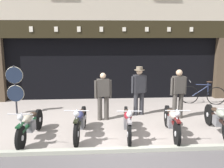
{
  "coord_description": "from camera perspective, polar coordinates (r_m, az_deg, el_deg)",
  "views": [
    {
      "loc": [
        -0.77,
        -5.65,
        2.76
      ],
      "look_at": [
        -0.19,
        2.72,
        1.14
      ],
      "focal_mm": 41.59,
      "sensor_mm": 36.0,
      "label": 1
    }
  ],
  "objects": [
    {
      "name": "leaning_bicycle",
      "position": [
        10.98,
        19.34,
        -2.2
      ],
      "size": [
        1.71,
        0.61,
        0.95
      ],
      "rotation": [
        0.0,
        0.0,
        1.32
      ],
      "color": "black",
      "rests_on": "ground"
    },
    {
      "name": "motorcycle_center_right",
      "position": [
        7.35,
        13.03,
        -7.88
      ],
      "size": [
        0.62,
        2.06,
        0.92
      ],
      "rotation": [
        0.0,
        0.0,
        3.04
      ],
      "color": "black",
      "rests_on": "ground"
    },
    {
      "name": "shop_facade",
      "position": [
        12.69,
        -0.44,
        6.61
      ],
      "size": [
        10.1,
        4.42,
        6.85
      ],
      "color": "black",
      "rests_on": "ground"
    },
    {
      "name": "shopkeeper_center",
      "position": [
        8.89,
        5.96,
        -0.97
      ],
      "size": [
        0.55,
        0.35,
        1.68
      ],
      "rotation": [
        0.0,
        0.0,
        3.39
      ],
      "color": "#2D2D33",
      "rests_on": "ground"
    },
    {
      "name": "salesman_right",
      "position": [
        8.76,
        14.37,
        -1.63
      ],
      "size": [
        0.55,
        0.28,
        1.64
      ],
      "rotation": [
        0.0,
        0.0,
        3.31
      ],
      "color": "#47423D",
      "rests_on": "ground"
    },
    {
      "name": "motorcycle_center",
      "position": [
        7.13,
        3.43,
        -8.23
      ],
      "size": [
        0.62,
        2.02,
        0.91
      ],
      "rotation": [
        0.0,
        0.0,
        3.08
      ],
      "color": "black",
      "rests_on": "ground"
    },
    {
      "name": "salesman_left",
      "position": [
        8.36,
        -1.97,
        -2.27
      ],
      "size": [
        0.56,
        0.27,
        1.55
      ],
      "rotation": [
        0.0,
        0.0,
        3.28
      ],
      "color": "#47423D",
      "rests_on": "ground"
    },
    {
      "name": "motorcycle_center_left",
      "position": [
        7.14,
        -6.99,
        -8.19
      ],
      "size": [
        0.62,
        1.97,
        0.92
      ],
      "rotation": [
        0.0,
        0.0,
        3.05
      ],
      "color": "black",
      "rests_on": "ground"
    },
    {
      "name": "motorcycle_right",
      "position": [
        7.89,
        22.32,
        -7.14
      ],
      "size": [
        0.62,
        2.06,
        0.91
      ],
      "rotation": [
        0.0,
        0.0,
        3.05
      ],
      "color": "black",
      "rests_on": "ground"
    },
    {
      "name": "tyre_sign_pole",
      "position": [
        9.54,
        -20.55,
        -0.22
      ],
      "size": [
        0.59,
        0.06,
        1.71
      ],
      "color": "#232328",
      "rests_on": "ground"
    },
    {
      "name": "advert_board_near",
      "position": [
        11.5,
        11.47,
        5.7
      ],
      "size": [
        0.7,
        0.03,
        1.06
      ],
      "color": "beige"
    },
    {
      "name": "motorcycle_left",
      "position": [
        7.27,
        -17.6,
        -8.44
      ],
      "size": [
        0.62,
        1.98,
        0.9
      ],
      "rotation": [
        0.0,
        0.0,
        3.04
      ],
      "color": "black",
      "rests_on": "ground"
    }
  ]
}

